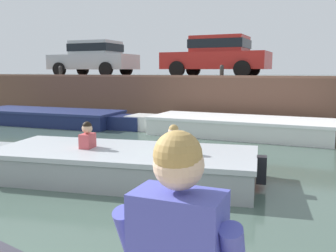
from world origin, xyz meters
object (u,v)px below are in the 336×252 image
Objects in this scene: car_left_inner_red at (217,55)px; mooring_bollard_west at (61,71)px; boat_moored_west_navy at (54,117)px; mooring_bollard_mid at (222,71)px; boat_moored_central_white at (230,126)px; motorboat_passing at (112,164)px; car_leftmost_silver at (94,57)px.

car_left_inner_red is 6.67m from mooring_bollard_west.
boat_moored_west_navy is 14.98× the size of mooring_bollard_mid.
boat_moored_west_navy is 1.66× the size of car_left_inner_red.
boat_moored_central_white is 8.29m from mooring_bollard_west.
motorboat_passing is at bearing -85.50° from car_left_inner_red.
car_left_inner_red is (5.06, 3.51, 2.29)m from boat_moored_west_navy.
boat_moored_central_white is at bearing -65.17° from mooring_bollard_mid.
mooring_bollard_west is (-7.92, 1.79, 1.67)m from boat_moored_central_white.
boat_moored_central_white is 4.13m from car_left_inner_red.
mooring_bollard_mid reaches higher than motorboat_passing.
mooring_bollard_mid is (5.65, 2.16, 1.68)m from boat_moored_west_navy.
motorboat_passing is 10.92m from car_leftmost_silver.
mooring_bollard_mid is at bearing 90.69° from motorboat_passing.
car_leftmost_silver reaches higher than mooring_bollard_west.
mooring_bollard_mid is at bearing -66.57° from car_left_inner_red.
motorboat_passing is 7.39m from mooring_bollard_mid.
car_left_inner_red is 1.59m from mooring_bollard_mid.
car_leftmost_silver is at bearing 100.57° from boat_moored_west_navy.
boat_moored_west_navy is 14.98× the size of mooring_bollard_west.
car_leftmost_silver reaches higher than boat_moored_west_navy.
car_left_inner_red reaches higher than mooring_bollard_mid.
mooring_bollard_mid reaches higher than boat_moored_central_white.
car_left_inner_red reaches higher than mooring_bollard_west.
mooring_bollard_west is (-7.18, 7.20, 1.66)m from motorboat_passing.
car_left_inner_red is at bearing 114.23° from boat_moored_central_white.
car_leftmost_silver reaches higher than motorboat_passing.
mooring_bollard_mid is at bearing 0.00° from mooring_bollard_west.
mooring_bollard_west is at bearing -120.16° from car_leftmost_silver.
boat_moored_west_navy is at bearing -79.43° from car_leftmost_silver.
car_left_inner_red is (5.72, -0.00, 0.00)m from car_leftmost_silver.
boat_moored_west_navy is 6.57m from car_left_inner_red.
motorboat_passing reaches higher than boat_moored_central_white.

